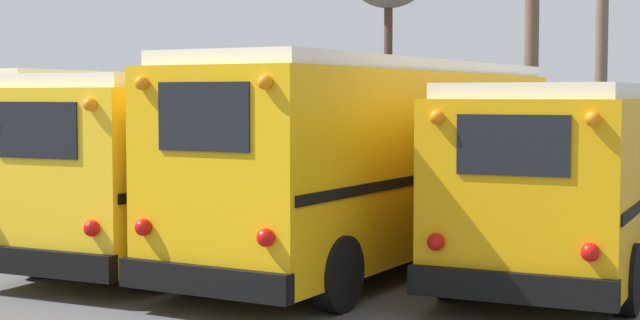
# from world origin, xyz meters

# --- Properties ---
(ground_plane) EXTENTS (160.00, 160.00, 0.00)m
(ground_plane) POSITION_xyz_m (0.00, 0.00, 0.00)
(ground_plane) COLOR #4C4C4F
(school_bus_0) EXTENTS (2.62, 10.61, 3.21)m
(school_bus_0) POSITION_xyz_m (-4.59, 1.09, 1.74)
(school_bus_0) COLOR yellow
(school_bus_0) RESTS_ON ground
(school_bus_1) EXTENTS (2.74, 9.78, 3.08)m
(school_bus_1) POSITION_xyz_m (-1.53, -0.85, 1.67)
(school_bus_1) COLOR yellow
(school_bus_1) RESTS_ON ground
(school_bus_2) EXTENTS (2.95, 10.36, 3.35)m
(school_bus_2) POSITION_xyz_m (1.53, -0.70, 1.81)
(school_bus_2) COLOR #EAAA0F
(school_bus_2) RESTS_ON ground
(school_bus_3) EXTENTS (2.78, 9.48, 2.93)m
(school_bus_3) POSITION_xyz_m (4.59, 0.26, 1.59)
(school_bus_3) COLOR #E5A00C
(school_bus_3) RESTS_ON ground
(utility_pole) EXTENTS (1.80, 0.33, 9.24)m
(utility_pole) POSITION_xyz_m (2.76, 11.26, 4.74)
(utility_pole) COLOR brown
(utility_pole) RESTS_ON ground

